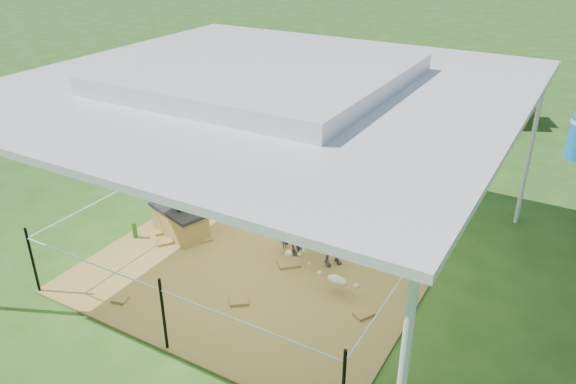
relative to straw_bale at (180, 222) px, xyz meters
The scene contains 13 objects.
ground 1.58m from the straw_bale, ahead, with size 90.00×90.00×0.00m, color #2D5919.
hay_patch 1.58m from the straw_bale, ahead, with size 4.60×4.60×0.03m, color brown.
canopy_tent 2.91m from the straw_bale, ahead, with size 6.30×6.30×2.90m.
rope_fence 1.62m from the straw_bale, ahead, with size 4.54×4.54×1.00m.
straw_bale is the anchor object (origin of this frame).
dark_cloth 0.23m from the straw_bale, 90.00° to the right, with size 1.00×0.52×0.05m, color black.
woman 0.78m from the straw_bale, ahead, with size 0.41×0.27×1.12m, color #B52911.
green_bottle 0.71m from the straw_bale, 140.71° to the right, with size 0.07×0.07×0.26m, color #1E7C1B.
pony 2.24m from the straw_bale, ahead, with size 0.55×1.21×1.02m, color #46474B.
pink_hat 2.39m from the straw_bale, ahead, with size 0.32×0.32×0.15m, color pink.
foal 2.85m from the straw_bale, ahead, with size 0.86×0.48×0.48m, color beige, non-canonical shape.
picnic_table_near 8.71m from the straw_bale, 70.21° to the left, with size 2.00×1.44×0.83m, color #56361D.
distant_person 8.72m from the straw_bale, 67.47° to the left, with size 0.59×0.46×1.22m, color #3588CA.
Camera 1 is at (3.78, -5.97, 4.59)m, focal length 35.00 mm.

